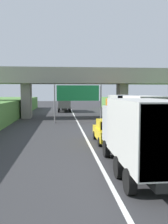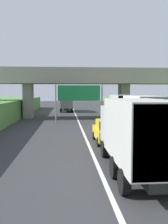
% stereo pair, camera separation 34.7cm
% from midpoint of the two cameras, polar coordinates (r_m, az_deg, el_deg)
% --- Properties ---
extents(lane_centre_stripe, '(0.20, 90.62, 0.01)m').
position_cam_midpoint_polar(lane_centre_stripe, '(29.19, -0.84, -2.63)').
color(lane_centre_stripe, white).
rests_on(lane_centre_stripe, ground).
extents(overpass_bridge, '(40.00, 4.80, 7.21)m').
position_cam_midpoint_polar(overpass_bridge, '(35.30, -1.48, 7.37)').
color(overpass_bridge, gray).
rests_on(overpass_bridge, ground).
extents(overhead_highway_sign, '(5.88, 0.18, 4.71)m').
position_cam_midpoint_polar(overhead_highway_sign, '(29.11, -0.87, 4.07)').
color(overhead_highway_sign, slate).
rests_on(overhead_highway_sign, ground).
extents(truck_green, '(2.44, 7.30, 3.44)m').
position_cam_midpoint_polar(truck_green, '(46.63, -4.03, 2.50)').
color(truck_green, black).
rests_on(truck_green, ground).
extents(truck_blue, '(2.44, 7.30, 3.44)m').
position_cam_midpoint_polar(truck_blue, '(21.98, 13.78, -0.13)').
color(truck_blue, black).
rests_on(truck_blue, ground).
extents(truck_silver, '(2.44, 7.30, 3.44)m').
position_cam_midpoint_polar(truck_silver, '(11.23, 13.09, -4.68)').
color(truck_silver, black).
rests_on(truck_silver, ground).
extents(truck_orange, '(2.44, 7.30, 3.44)m').
position_cam_midpoint_polar(truck_orange, '(28.72, 9.29, 1.06)').
color(truck_orange, black).
rests_on(truck_orange, ground).
extents(car_yellow, '(1.86, 4.10, 1.72)m').
position_cam_midpoint_polar(car_yellow, '(17.82, 6.18, -4.62)').
color(car_yellow, gold).
rests_on(car_yellow, ground).
extents(construction_barrel_3, '(0.57, 0.57, 0.90)m').
position_cam_midpoint_polar(construction_barrel_3, '(23.45, 16.54, -3.51)').
color(construction_barrel_3, orange).
rests_on(construction_barrel_3, ground).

